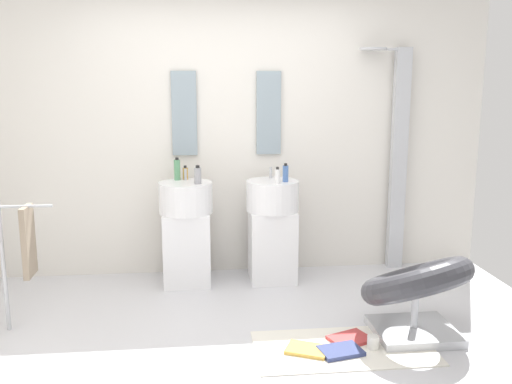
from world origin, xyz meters
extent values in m
cube|color=silver|center=(0.00, 0.00, -0.02)|extent=(4.80, 3.60, 0.04)
cube|color=silver|center=(0.00, 1.65, 1.30)|extent=(4.80, 0.10, 2.60)
cube|color=white|center=(-0.38, 1.30, 0.32)|extent=(0.40, 0.40, 0.64)
cylinder|color=white|center=(-0.38, 1.30, 0.77)|extent=(0.46, 0.46, 0.26)
cylinder|color=#B7BABF|center=(-0.38, 1.42, 0.95)|extent=(0.02, 0.02, 0.10)
cube|color=white|center=(0.38, 1.30, 0.32)|extent=(0.40, 0.40, 0.64)
cylinder|color=white|center=(0.38, 1.30, 0.77)|extent=(0.46, 0.46, 0.26)
cylinder|color=#B7BABF|center=(0.38, 1.42, 0.95)|extent=(0.02, 0.02, 0.10)
cube|color=#8C9EA8|center=(-0.38, 1.58, 1.47)|extent=(0.22, 0.03, 0.74)
cube|color=#8C9EA8|center=(0.38, 1.58, 1.47)|extent=(0.22, 0.03, 0.74)
cube|color=#B7BABF|center=(1.59, 1.53, 1.02)|extent=(0.14, 0.08, 2.05)
cylinder|color=#B7BABF|center=(1.44, 1.51, 2.03)|extent=(0.30, 0.02, 0.02)
cylinder|color=#B7BABF|center=(1.29, 1.48, 2.03)|extent=(0.24, 0.24, 0.02)
cube|color=#B7BABF|center=(1.21, 0.06, 0.03)|extent=(0.56, 0.50, 0.06)
cylinder|color=#B7BABF|center=(1.21, 0.06, 0.20)|extent=(0.05, 0.05, 0.34)
torus|color=#333338|center=(1.21, 0.06, 0.40)|extent=(1.08, 1.08, 0.49)
cylinder|color=#B7BABF|center=(-1.64, 0.47, 0.47)|extent=(0.03, 0.03, 0.95)
cylinder|color=#B7BABF|center=(-1.46, 0.47, 0.90)|extent=(0.36, 0.02, 0.02)
cube|color=gray|center=(-1.46, 0.47, 0.65)|extent=(0.04, 0.22, 0.50)
cube|color=white|center=(0.67, -0.08, 0.01)|extent=(1.18, 0.61, 0.01)
cube|color=gold|center=(0.41, -0.11, 0.02)|extent=(0.32, 0.28, 0.02)
cube|color=#B73838|center=(0.74, 0.01, 0.02)|extent=(0.32, 0.29, 0.02)
cube|color=navy|center=(0.63, -0.16, 0.02)|extent=(0.30, 0.25, 0.03)
cylinder|color=white|center=(0.85, -0.12, 0.05)|extent=(0.08, 0.08, 0.09)
cylinder|color=#C68C38|center=(-0.38, 1.44, 0.95)|extent=(0.05, 0.05, 0.10)
cylinder|color=black|center=(-0.38, 1.44, 1.01)|extent=(0.03, 0.03, 0.02)
cylinder|color=white|center=(0.40, 1.16, 0.96)|extent=(0.04, 0.04, 0.12)
cylinder|color=black|center=(0.40, 1.16, 1.03)|extent=(0.02, 0.02, 0.02)
cylinder|color=#59996B|center=(-0.45, 1.43, 0.99)|extent=(0.05, 0.05, 0.18)
cylinder|color=black|center=(-0.45, 1.43, 1.09)|extent=(0.03, 0.03, 0.02)
cylinder|color=#4C72B7|center=(0.48, 1.23, 0.97)|extent=(0.05, 0.05, 0.14)
cylinder|color=black|center=(0.48, 1.23, 1.05)|extent=(0.03, 0.03, 0.02)
cylinder|color=#99999E|center=(-0.27, 1.21, 0.97)|extent=(0.06, 0.06, 0.14)
cylinder|color=black|center=(-0.27, 1.21, 1.05)|extent=(0.03, 0.03, 0.02)
camera|label=1|loc=(-0.28, -3.43, 1.73)|focal=39.08mm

